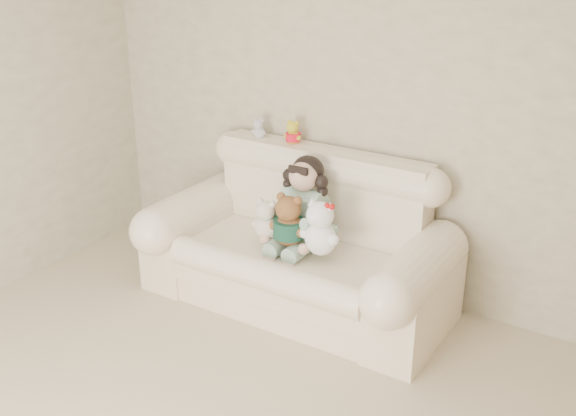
% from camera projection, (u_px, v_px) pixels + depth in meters
% --- Properties ---
extents(wall_back, '(4.50, 0.00, 4.50)m').
position_uv_depth(wall_back, '(378.00, 112.00, 4.56)').
color(wall_back, beige).
rests_on(wall_back, ground).
extents(sofa, '(2.10, 0.95, 1.03)m').
position_uv_depth(sofa, '(296.00, 235.00, 4.63)').
color(sofa, '#FFEECD').
rests_on(sofa, floor).
extents(seated_child, '(0.44, 0.51, 0.64)m').
position_uv_depth(seated_child, '(304.00, 201.00, 4.60)').
color(seated_child, '#357D59').
rests_on(seated_child, sofa).
extents(brown_teddy, '(0.32, 0.27, 0.42)m').
position_uv_depth(brown_teddy, '(289.00, 215.00, 4.45)').
color(brown_teddy, brown).
rests_on(brown_teddy, sofa).
extents(white_cat, '(0.31, 0.25, 0.44)m').
position_uv_depth(white_cat, '(321.00, 222.00, 4.33)').
color(white_cat, white).
rests_on(white_cat, sofa).
extents(cream_teddy, '(0.26, 0.23, 0.33)m').
position_uv_depth(cream_teddy, '(267.00, 216.00, 4.55)').
color(cream_teddy, white).
rests_on(cream_teddy, sofa).
extents(yellow_mini_bear, '(0.16, 0.13, 0.21)m').
position_uv_depth(yellow_mini_bear, '(293.00, 131.00, 4.82)').
color(yellow_mini_bear, yellow).
rests_on(yellow_mini_bear, sofa).
extents(grey_mini_plush, '(0.14, 0.12, 0.19)m').
position_uv_depth(grey_mini_plush, '(259.00, 127.00, 4.95)').
color(grey_mini_plush, silver).
rests_on(grey_mini_plush, sofa).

